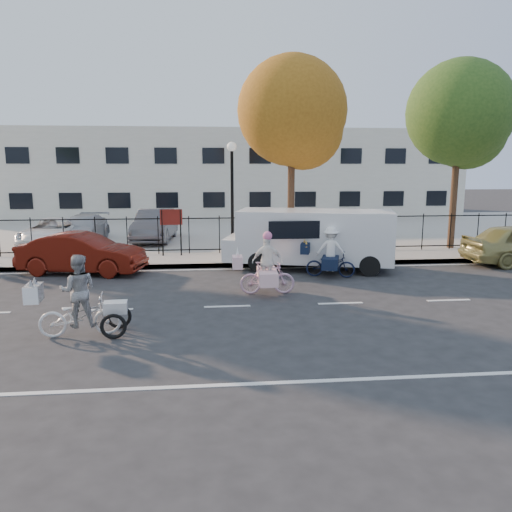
{
  "coord_description": "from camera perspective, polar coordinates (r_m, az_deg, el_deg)",
  "views": [
    {
      "loc": [
        -0.49,
        -12.49,
        3.61
      ],
      "look_at": [
        0.87,
        1.2,
        1.1
      ],
      "focal_mm": 35.0,
      "sensor_mm": 36.0,
      "label": 1
    }
  ],
  "objects": [
    {
      "name": "white_van",
      "position": [
        17.55,
        6.4,
        2.18
      ],
      "size": [
        6.2,
        3.31,
        2.06
      ],
      "rotation": [
        0.0,
        0.0,
        -0.27
      ],
      "color": "white",
      "rests_on": "ground"
    },
    {
      "name": "unicorn_bike",
      "position": [
        14.08,
        1.17,
        -1.74
      ],
      "size": [
        1.78,
        1.23,
        1.8
      ],
      "rotation": [
        0.0,
        0.0,
        1.54
      ],
      "color": "#D4A1B9",
      "rests_on": "ground"
    },
    {
      "name": "tree_east",
      "position": [
        22.75,
        22.47,
        14.35
      ],
      "size": [
        4.28,
        4.28,
        7.85
      ],
      "color": "#442D1D",
      "rests_on": "ground"
    },
    {
      "name": "lot_car_b",
      "position": [
        23.28,
        -22.4,
        2.5
      ],
      "size": [
        2.02,
        4.33,
        1.2
      ],
      "primitive_type": "imported",
      "rotation": [
        0.0,
        0.0,
        0.01
      ],
      "color": "white",
      "rests_on": "parking_lot"
    },
    {
      "name": "curb",
      "position": [
        17.9,
        -3.98,
        -1.07
      ],
      "size": [
        60.0,
        0.1,
        0.15
      ],
      "primitive_type": "cube",
      "color": "#A8A399",
      "rests_on": "ground"
    },
    {
      "name": "building",
      "position": [
        37.5,
        -4.98,
        9.38
      ],
      "size": [
        34.0,
        10.0,
        6.0
      ],
      "primitive_type": "cube",
      "color": "silver",
      "rests_on": "ground"
    },
    {
      "name": "street_sign",
      "position": [
        19.46,
        -9.65,
        3.73
      ],
      "size": [
        0.85,
        0.06,
        1.8
      ],
      "color": "black",
      "rests_on": "sidewalk"
    },
    {
      "name": "bull_bike",
      "position": [
        16.4,
        8.44,
        -0.12
      ],
      "size": [
        1.84,
        1.3,
        1.66
      ],
      "rotation": [
        0.0,
        0.0,
        1.27
      ],
      "color": "black",
      "rests_on": "ground"
    },
    {
      "name": "road_markings",
      "position": [
        13.01,
        -3.3,
        -5.77
      ],
      "size": [
        60.0,
        9.52,
        0.01
      ],
      "primitive_type": null,
      "color": "silver",
      "rests_on": "ground"
    },
    {
      "name": "red_sedan",
      "position": [
        17.74,
        -19.26,
        0.27
      ],
      "size": [
        4.38,
        2.32,
        1.37
      ],
      "primitive_type": "imported",
      "rotation": [
        0.0,
        0.0,
        1.35
      ],
      "color": "#551209",
      "rests_on": "ground"
    },
    {
      "name": "lot_car_c",
      "position": [
        23.55,
        -11.46,
        3.46
      ],
      "size": [
        1.86,
        4.49,
        1.45
      ],
      "primitive_type": "imported",
      "rotation": [
        0.0,
        0.0,
        -0.08
      ],
      "color": "#4D4D54",
      "rests_on": "parking_lot"
    },
    {
      "name": "lamppost",
      "position": [
        19.32,
        -2.76,
        8.85
      ],
      "size": [
        0.36,
        0.36,
        4.33
      ],
      "color": "black",
      "rests_on": "sidewalk"
    },
    {
      "name": "ground",
      "position": [
        13.01,
        -3.3,
        -5.79
      ],
      "size": [
        120.0,
        120.0,
        0.0
      ],
      "primitive_type": "plane",
      "color": "#333334"
    },
    {
      "name": "tree_mid",
      "position": [
        20.24,
        4.51,
        15.59
      ],
      "size": [
        4.26,
        4.26,
        7.82
      ],
      "color": "#442D1D",
      "rests_on": "ground"
    },
    {
      "name": "sidewalk",
      "position": [
        18.93,
        -4.08,
        -0.45
      ],
      "size": [
        60.0,
        2.2,
        0.15
      ],
      "primitive_type": "cube",
      "color": "#A8A399",
      "rests_on": "ground"
    },
    {
      "name": "lot_car_a",
      "position": [
        24.38,
        -19.15,
        3.02
      ],
      "size": [
        1.96,
        4.22,
        1.19
      ],
      "primitive_type": "imported",
      "rotation": [
        0.0,
        0.0,
        -0.07
      ],
      "color": "#A9ABB0",
      "rests_on": "parking_lot"
    },
    {
      "name": "iron_fence",
      "position": [
        19.88,
        -4.2,
        2.48
      ],
      "size": [
        58.0,
        0.06,
        1.5
      ],
      "primitive_type": null,
      "color": "black",
      "rests_on": "sidewalk"
    },
    {
      "name": "parking_lot",
      "position": [
        27.72,
        -4.61,
        2.99
      ],
      "size": [
        60.0,
        15.6,
        0.15
      ],
      "primitive_type": "cube",
      "color": "#A8A399",
      "rests_on": "ground"
    },
    {
      "name": "zebra_trike",
      "position": [
        11.28,
        -19.52,
        -5.3
      ],
      "size": [
        2.08,
        0.85,
        1.78
      ],
      "rotation": [
        0.0,
        0.0,
        1.66
      ],
      "color": "white",
      "rests_on": "ground"
    }
  ]
}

